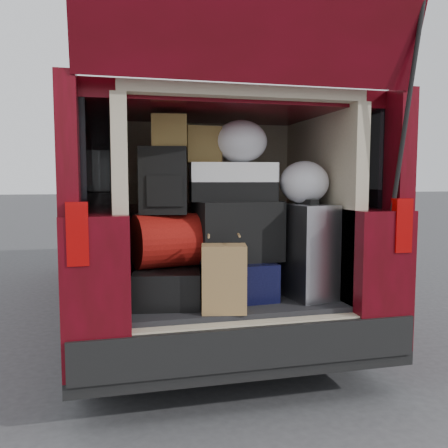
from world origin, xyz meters
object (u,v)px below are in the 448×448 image
(navy_hardshell, at_px, (232,278))
(red_duffel, at_px, (176,240))
(kraft_bag, at_px, (224,279))
(silver_roller, at_px, (306,251))
(backpack, at_px, (163,181))
(black_hardshell, at_px, (168,284))
(twotone_duffel, at_px, (233,182))
(black_soft_case, at_px, (238,231))

(navy_hardshell, distance_m, red_duffel, 0.43)
(kraft_bag, bearing_deg, silver_roller, 31.86)
(red_duffel, relative_size, backpack, 1.25)
(black_hardshell, xyz_separation_m, backpack, (-0.02, 0.01, 0.61))
(black_hardshell, bearing_deg, twotone_duffel, 19.21)
(silver_roller, bearing_deg, black_hardshell, 165.05)
(black_hardshell, distance_m, kraft_bag, 0.41)
(black_hardshell, bearing_deg, silver_roller, 3.20)
(red_duffel, xyz_separation_m, backpack, (-0.07, -0.02, 0.35))
(silver_roller, distance_m, red_duffel, 0.80)
(silver_roller, bearing_deg, navy_hardshell, 154.29)
(kraft_bag, xyz_separation_m, black_soft_case, (0.17, 0.32, 0.22))
(black_hardshell, relative_size, black_soft_case, 1.02)
(red_duffel, bearing_deg, silver_roller, -19.64)
(red_duffel, bearing_deg, navy_hardshell, -8.53)
(silver_roller, distance_m, twotone_duffel, 0.62)
(kraft_bag, bearing_deg, navy_hardshell, 79.90)
(silver_roller, relative_size, black_soft_case, 1.13)
(black_hardshell, distance_m, navy_hardshell, 0.41)
(black_soft_case, height_order, twotone_duffel, twotone_duffel)
(black_soft_case, xyz_separation_m, twotone_duffel, (-0.02, 0.06, 0.30))
(kraft_bag, xyz_separation_m, backpack, (-0.29, 0.31, 0.53))
(kraft_bag, distance_m, backpack, 0.68)
(silver_roller, height_order, kraft_bag, silver_roller)
(silver_roller, height_order, black_soft_case, black_soft_case)
(red_duffel, relative_size, black_soft_case, 0.96)
(navy_hardshell, relative_size, twotone_duffel, 1.00)
(black_hardshell, bearing_deg, kraft_bag, -38.67)
(red_duffel, xyz_separation_m, twotone_duffel, (0.37, 0.05, 0.34))
(red_duffel, distance_m, backpack, 0.36)
(navy_hardshell, xyz_separation_m, silver_roller, (0.44, -0.13, 0.17))
(black_hardshell, distance_m, twotone_duffel, 0.74)
(silver_roller, xyz_separation_m, backpack, (-0.86, 0.10, 0.43))
(navy_hardshell, height_order, red_duffel, red_duffel)
(black_soft_case, bearing_deg, backpack, 176.66)
(black_soft_case, relative_size, backpack, 1.30)
(black_soft_case, bearing_deg, navy_hardshell, 136.34)
(backpack, bearing_deg, kraft_bag, -35.89)
(red_duffel, distance_m, black_soft_case, 0.39)
(black_hardshell, height_order, navy_hardshell, navy_hardshell)
(silver_roller, xyz_separation_m, twotone_duffel, (-0.42, 0.16, 0.42))
(kraft_bag, height_order, red_duffel, red_duffel)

